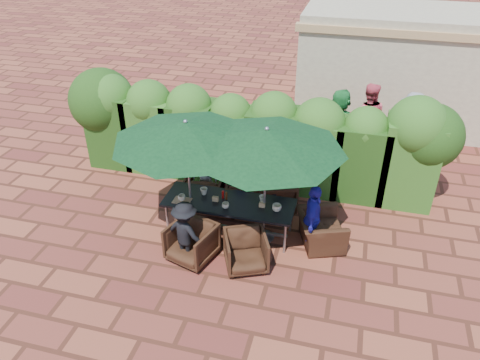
% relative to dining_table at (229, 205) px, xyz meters
% --- Properties ---
extents(ground, '(80.00, 80.00, 0.00)m').
position_rel_dining_table_xyz_m(ground, '(-0.05, -0.18, -0.68)').
color(ground, brown).
rests_on(ground, ground).
extents(dining_table, '(2.60, 0.90, 0.75)m').
position_rel_dining_table_xyz_m(dining_table, '(0.00, 0.00, 0.00)').
color(dining_table, black).
rests_on(dining_table, ground).
extents(umbrella_left, '(2.82, 2.82, 2.46)m').
position_rel_dining_table_xyz_m(umbrella_left, '(-0.78, -0.08, 1.54)').
color(umbrella_left, gray).
rests_on(umbrella_left, ground).
extents(umbrella_right, '(2.92, 2.92, 2.46)m').
position_rel_dining_table_xyz_m(umbrella_right, '(0.71, 0.01, 1.54)').
color(umbrella_right, gray).
rests_on(umbrella_right, ground).
extents(chair_far_left, '(0.91, 0.87, 0.85)m').
position_rel_dining_table_xyz_m(chair_far_left, '(-0.79, 0.83, -0.25)').
color(chair_far_left, black).
rests_on(chair_far_left, ground).
extents(chair_far_mid, '(1.00, 0.96, 0.86)m').
position_rel_dining_table_xyz_m(chair_far_mid, '(0.10, 0.90, -0.25)').
color(chair_far_mid, black).
rests_on(chair_far_mid, ground).
extents(chair_far_right, '(1.06, 1.03, 0.85)m').
position_rel_dining_table_xyz_m(chair_far_right, '(0.73, 1.06, -0.25)').
color(chair_far_right, black).
rests_on(chair_far_right, ground).
extents(chair_near_left, '(0.97, 0.94, 0.82)m').
position_rel_dining_table_xyz_m(chair_near_left, '(-0.47, -0.94, -0.27)').
color(chair_near_left, black).
rests_on(chair_near_left, ground).
extents(chair_near_right, '(0.97, 0.95, 0.77)m').
position_rel_dining_table_xyz_m(chair_near_right, '(0.57, -0.90, -0.29)').
color(chair_near_right, black).
rests_on(chair_near_right, ground).
extents(chair_end_right, '(0.94, 1.14, 0.86)m').
position_rel_dining_table_xyz_m(chair_end_right, '(1.83, 0.12, -0.25)').
color(chair_end_right, black).
rests_on(chair_end_right, ground).
extents(adult_far_left, '(0.63, 0.39, 1.26)m').
position_rel_dining_table_xyz_m(adult_far_left, '(-0.84, 1.04, -0.05)').
color(adult_far_left, white).
rests_on(adult_far_left, ground).
extents(adult_far_mid, '(0.54, 0.49, 1.24)m').
position_rel_dining_table_xyz_m(adult_far_mid, '(-0.01, 0.87, -0.06)').
color(adult_far_mid, '#201C9C').
rests_on(adult_far_mid, ground).
extents(adult_far_right, '(0.66, 0.43, 1.33)m').
position_rel_dining_table_xyz_m(adult_far_right, '(0.89, 0.86, -0.01)').
color(adult_far_right, black).
rests_on(adult_far_right, ground).
extents(adult_near_left, '(0.89, 0.59, 1.28)m').
position_rel_dining_table_xyz_m(adult_near_left, '(-0.54, -1.01, -0.04)').
color(adult_near_left, black).
rests_on(adult_near_left, ground).
extents(adult_end_right, '(0.44, 0.84, 1.40)m').
position_rel_dining_table_xyz_m(adult_end_right, '(1.66, -0.07, 0.02)').
color(adult_end_right, '#201C9C').
rests_on(adult_end_right, ground).
extents(child_left, '(0.33, 0.30, 0.75)m').
position_rel_dining_table_xyz_m(child_left, '(-0.33, 1.10, -0.30)').
color(child_left, '#E35063').
rests_on(child_left, ground).
extents(child_right, '(0.29, 0.24, 0.78)m').
position_rel_dining_table_xyz_m(child_right, '(0.38, 1.10, -0.29)').
color(child_right, '#914BA3').
rests_on(child_right, ground).
extents(pedestrian_a, '(1.75, 1.29, 1.78)m').
position_rel_dining_table_xyz_m(pedestrian_a, '(1.81, 4.02, 0.21)').
color(pedestrian_a, '#25883B').
rests_on(pedestrian_a, ground).
extents(pedestrian_b, '(0.93, 0.59, 1.91)m').
position_rel_dining_table_xyz_m(pedestrian_b, '(2.49, 4.29, 0.28)').
color(pedestrian_b, '#E35063').
rests_on(pedestrian_b, ground).
extents(pedestrian_c, '(1.23, 0.70, 1.82)m').
position_rel_dining_table_xyz_m(pedestrian_c, '(3.57, 4.12, 0.23)').
color(pedestrian_c, gray).
rests_on(pedestrian_c, ground).
extents(cup_a, '(0.15, 0.15, 0.12)m').
position_rel_dining_table_xyz_m(cup_a, '(-0.92, -0.19, 0.13)').
color(cup_a, beige).
rests_on(cup_a, dining_table).
extents(cup_b, '(0.15, 0.15, 0.14)m').
position_rel_dining_table_xyz_m(cup_b, '(-0.56, 0.13, 0.14)').
color(cup_b, beige).
rests_on(cup_b, dining_table).
extents(cup_c, '(0.14, 0.14, 0.11)m').
position_rel_dining_table_xyz_m(cup_c, '(-0.01, -0.22, 0.13)').
color(cup_c, beige).
rests_on(cup_c, dining_table).
extents(cup_d, '(0.13, 0.13, 0.12)m').
position_rel_dining_table_xyz_m(cup_d, '(0.63, 0.19, 0.13)').
color(cup_d, beige).
rests_on(cup_d, dining_table).
extents(cup_e, '(0.18, 0.18, 0.14)m').
position_rel_dining_table_xyz_m(cup_e, '(0.97, -0.06, 0.14)').
color(cup_e, beige).
rests_on(cup_e, dining_table).
extents(ketchup_bottle, '(0.04, 0.04, 0.17)m').
position_rel_dining_table_xyz_m(ketchup_bottle, '(-0.15, 0.09, 0.16)').
color(ketchup_bottle, '#B20C0A').
rests_on(ketchup_bottle, dining_table).
extents(sauce_bottle, '(0.04, 0.04, 0.17)m').
position_rel_dining_table_xyz_m(sauce_bottle, '(-0.07, 0.07, 0.16)').
color(sauce_bottle, '#4C230C').
rests_on(sauce_bottle, dining_table).
extents(serving_tray, '(0.35, 0.25, 0.02)m').
position_rel_dining_table_xyz_m(serving_tray, '(-0.91, -0.21, 0.08)').
color(serving_tray, '#A67450').
rests_on(serving_tray, dining_table).
extents(number_block_left, '(0.12, 0.06, 0.10)m').
position_rel_dining_table_xyz_m(number_block_left, '(-0.27, -0.04, 0.12)').
color(number_block_left, tan).
rests_on(number_block_left, dining_table).
extents(number_block_right, '(0.12, 0.06, 0.10)m').
position_rel_dining_table_xyz_m(number_block_right, '(0.67, -0.01, 0.12)').
color(number_block_right, tan).
rests_on(number_block_right, dining_table).
extents(hedge_wall, '(9.10, 1.60, 2.48)m').
position_rel_dining_table_xyz_m(hedge_wall, '(-0.16, 2.14, 0.64)').
color(hedge_wall, '#15380F').
rests_on(hedge_wall, ground).
extents(building, '(6.20, 3.08, 3.20)m').
position_rel_dining_table_xyz_m(building, '(3.45, 6.81, 0.93)').
color(building, '#C5B992').
rests_on(building, ground).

